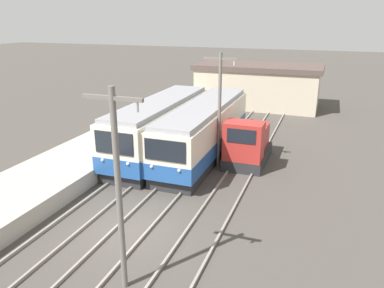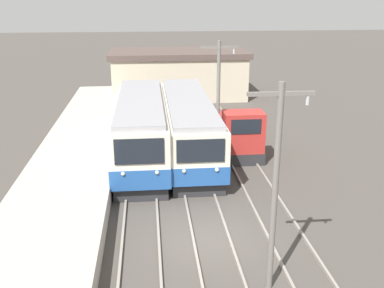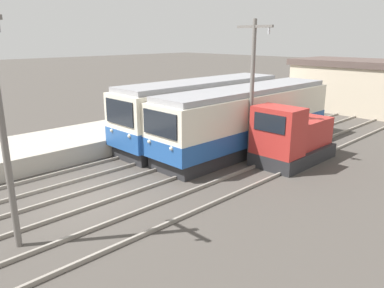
% 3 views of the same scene
% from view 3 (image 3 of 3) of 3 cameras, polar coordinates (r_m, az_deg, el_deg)
% --- Properties ---
extents(ground_plane, '(200.00, 200.00, 0.00)m').
position_cam_3_polar(ground_plane, '(15.54, -15.66, -7.95)').
color(ground_plane, '#47423D').
extents(platform_left, '(4.50, 54.00, 0.92)m').
position_cam_3_polar(platform_left, '(20.82, -24.17, -1.30)').
color(platform_left, '#ADA599').
rests_on(platform_left, ground).
extents(track_left, '(1.54, 60.00, 0.14)m').
position_cam_3_polar(track_left, '(17.70, -19.79, -5.08)').
color(track_left, gray).
rests_on(track_left, ground).
extents(track_center, '(1.54, 60.00, 0.14)m').
position_cam_3_polar(track_center, '(15.35, -15.31, -7.94)').
color(track_center, gray).
rests_on(track_center, ground).
extents(track_right, '(1.54, 60.00, 0.14)m').
position_cam_3_polar(track_right, '(13.04, -8.65, -12.02)').
color(track_right, gray).
rests_on(track_right, ground).
extents(commuter_train_left, '(2.84, 11.76, 3.72)m').
position_cam_3_polar(commuter_train_left, '(22.41, 1.61, 4.63)').
color(commuter_train_left, '#28282B').
rests_on(commuter_train_left, ground).
extents(commuter_train_center, '(2.84, 12.71, 3.51)m').
position_cam_3_polar(commuter_train_center, '(21.16, 8.39, 3.53)').
color(commuter_train_center, '#28282B').
rests_on(commuter_train_center, ground).
extents(shunting_locomotive, '(2.40, 4.63, 3.00)m').
position_cam_3_polar(shunting_locomotive, '(19.45, 14.93, 0.74)').
color(shunting_locomotive, '#28282B').
rests_on(shunting_locomotive, ground).
extents(catenary_mast_near, '(2.00, 0.20, 6.97)m').
position_cam_3_polar(catenary_mast_near, '(11.69, -27.00, 2.62)').
color(catenary_mast_near, slate).
rests_on(catenary_mast_near, ground).
extents(catenary_mast_mid, '(2.00, 0.20, 6.97)m').
position_cam_3_polar(catenary_mast_mid, '(18.56, 9.15, 8.54)').
color(catenary_mast_mid, slate).
rests_on(catenary_mast_mid, ground).
extents(station_building, '(12.60, 6.30, 4.29)m').
position_cam_3_polar(station_building, '(34.90, 25.68, 7.92)').
color(station_building, beige).
rests_on(station_building, ground).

